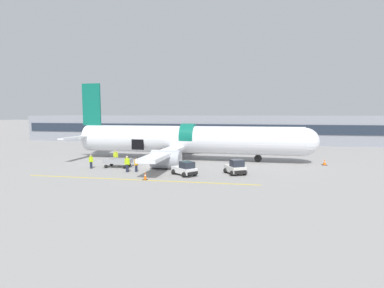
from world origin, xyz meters
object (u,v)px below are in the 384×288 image
(ground_crew_driver, at_px, (154,158))
(airplane, at_px, (185,140))
(ground_crew_helper, at_px, (127,164))
(baggage_tug_mid, at_px, (236,168))
(baggage_cart_loading, at_px, (119,163))
(ground_crew_supervisor, at_px, (91,161))
(ground_crew_loader_b, at_px, (116,157))
(ground_crew_loader_a, at_px, (136,164))
(baggage_tug_lead, at_px, (185,169))

(ground_crew_driver, bearing_deg, airplane, 58.99)
(ground_crew_driver, relative_size, ground_crew_helper, 0.89)
(baggage_tug_mid, height_order, ground_crew_helper, ground_crew_helper)
(baggage_cart_loading, xyz_separation_m, ground_crew_supervisor, (-2.74, -1.38, 0.32))
(ground_crew_helper, bearing_deg, ground_crew_supervisor, 166.91)
(ground_crew_helper, bearing_deg, ground_crew_loader_b, 127.44)
(ground_crew_driver, height_order, ground_crew_supervisor, ground_crew_supervisor)
(airplane, bearing_deg, ground_crew_driver, -121.01)
(ground_crew_loader_b, distance_m, ground_crew_helper, 6.15)
(baggage_tug_mid, height_order, ground_crew_supervisor, ground_crew_supervisor)
(baggage_tug_mid, xyz_separation_m, ground_crew_loader_a, (-10.65, -0.90, 0.15))
(baggage_cart_loading, distance_m, ground_crew_loader_b, 2.81)
(airplane, bearing_deg, baggage_tug_lead, -77.06)
(airplane, distance_m, ground_crew_supervisor, 12.76)
(baggage_cart_loading, xyz_separation_m, ground_crew_loader_b, (-1.50, 2.35, 0.37))
(baggage_cart_loading, xyz_separation_m, ground_crew_loader_a, (3.13, -2.19, 0.29))
(ground_crew_loader_a, relative_size, ground_crew_helper, 0.88)
(ground_crew_loader_a, bearing_deg, ground_crew_supervisor, 172.11)
(baggage_cart_loading, relative_size, ground_crew_loader_a, 2.67)
(airplane, height_order, baggage_tug_lead, airplane)
(baggage_cart_loading, bearing_deg, ground_crew_supervisor, -153.31)
(airplane, xyz_separation_m, ground_crew_loader_b, (-7.88, -5.01, -1.81))
(baggage_cart_loading, distance_m, ground_crew_loader_a, 3.83)
(airplane, distance_m, ground_crew_loader_b, 9.51)
(ground_crew_driver, relative_size, ground_crew_supervisor, 0.97)
(airplane, height_order, baggage_tug_mid, airplane)
(ground_crew_loader_b, bearing_deg, ground_crew_helper, -52.56)
(ground_crew_loader_a, bearing_deg, ground_crew_loader_b, 135.58)
(ground_crew_loader_b, bearing_deg, baggage_tug_lead, -27.17)
(ground_crew_driver, xyz_separation_m, ground_crew_helper, (-1.24, -5.06, 0.11))
(ground_crew_loader_a, xyz_separation_m, ground_crew_supervisor, (-5.87, 0.81, 0.03))
(ground_crew_loader_b, bearing_deg, airplane, 32.42)
(ground_crew_loader_b, bearing_deg, ground_crew_supervisor, -108.38)
(ground_crew_loader_a, bearing_deg, baggage_tug_mid, 4.82)
(ground_crew_loader_a, distance_m, ground_crew_helper, 0.96)
(baggage_tug_mid, height_order, ground_crew_loader_b, ground_crew_loader_b)
(baggage_tug_mid, distance_m, ground_crew_helper, 11.61)
(ground_crew_helper, bearing_deg, ground_crew_driver, 76.23)
(baggage_tug_lead, distance_m, baggage_cart_loading, 9.21)
(baggage_tug_mid, distance_m, baggage_cart_loading, 13.84)
(baggage_tug_mid, relative_size, ground_crew_supervisor, 1.73)
(ground_crew_helper, bearing_deg, baggage_tug_mid, 6.14)
(ground_crew_supervisor, bearing_deg, ground_crew_loader_a, -7.89)
(ground_crew_loader_a, distance_m, ground_crew_supervisor, 5.93)
(baggage_tug_mid, distance_m, ground_crew_loader_a, 10.69)
(airplane, bearing_deg, ground_crew_loader_a, -108.80)
(airplane, xyz_separation_m, ground_crew_helper, (-4.14, -9.89, -1.78))
(baggage_tug_lead, relative_size, baggage_tug_mid, 1.09)
(baggage_cart_loading, distance_m, ground_crew_supervisor, 3.08)
(baggage_tug_lead, bearing_deg, airplane, 102.94)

